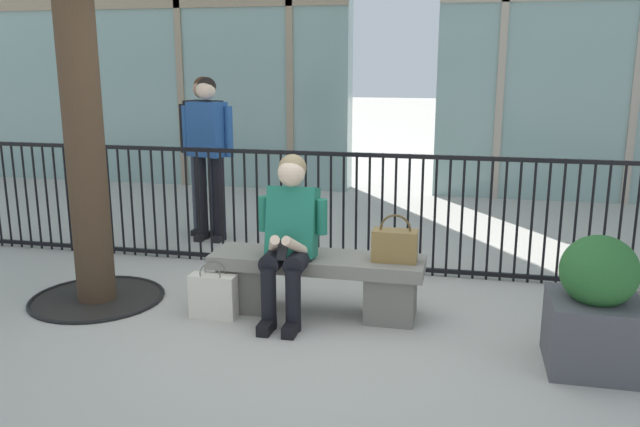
% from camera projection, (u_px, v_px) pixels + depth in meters
% --- Properties ---
extents(ground_plane, '(60.00, 60.00, 0.00)m').
position_uv_depth(ground_plane, '(317.00, 312.00, 4.96)').
color(ground_plane, '#B2ADA3').
extents(stone_bench, '(1.60, 0.44, 0.45)m').
position_uv_depth(stone_bench, '(317.00, 278.00, 4.89)').
color(stone_bench, gray).
rests_on(stone_bench, ground).
extents(seated_person_with_phone, '(0.52, 0.66, 1.21)m').
position_uv_depth(seated_person_with_phone, '(290.00, 233.00, 4.72)').
color(seated_person_with_phone, black).
rests_on(seated_person_with_phone, ground).
extents(handbag_on_bench, '(0.32, 0.16, 0.35)m').
position_uv_depth(handbag_on_bench, '(395.00, 245.00, 4.69)').
color(handbag_on_bench, olive).
rests_on(handbag_on_bench, stone_bench).
extents(shopping_bag, '(0.35, 0.13, 0.43)m').
position_uv_depth(shopping_bag, '(213.00, 295.00, 4.82)').
color(shopping_bag, beige).
rests_on(shopping_bag, ground).
extents(bystander_at_railing, '(0.55, 0.32, 1.71)m').
position_uv_depth(bystander_at_railing, '(205.00, 144.00, 6.99)').
color(bystander_at_railing, '#383D4C').
rests_on(bystander_at_railing, ground).
extents(bystander_further_back, '(0.55, 0.32, 1.71)m').
position_uv_depth(bystander_further_back, '(208.00, 146.00, 6.76)').
color(bystander_further_back, black).
rests_on(bystander_further_back, ground).
extents(plaza_railing, '(8.15, 0.04, 1.09)m').
position_uv_depth(plaza_railing, '(343.00, 211.00, 5.84)').
color(plaza_railing, black).
rests_on(plaza_railing, ground).
extents(planter, '(0.54, 0.54, 0.85)m').
position_uv_depth(planter, '(595.00, 308.00, 3.97)').
color(planter, '#4C4C51').
rests_on(planter, ground).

